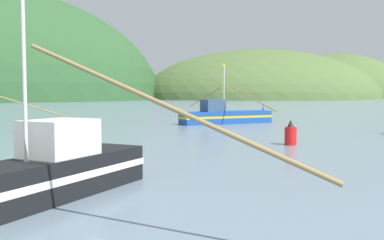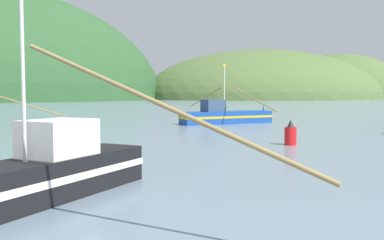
% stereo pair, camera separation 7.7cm
% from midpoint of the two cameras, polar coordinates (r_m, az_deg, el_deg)
% --- Properties ---
extents(hill_far_right, '(82.50, 66.00, 51.64)m').
position_cam_midpoint_polar(hill_far_right, '(268.14, 19.03, 2.77)').
color(hill_far_right, '#516B38').
rests_on(hill_far_right, ground).
extents(hill_mid_right, '(125.60, 100.48, 50.36)m').
position_cam_midpoint_polar(hill_mid_right, '(226.18, 9.32, 2.79)').
color(hill_mid_right, '#516B38').
rests_on(hill_mid_right, ground).
extents(fishing_boat_blue, '(11.00, 17.94, 6.55)m').
position_cam_midpoint_polar(fishing_boat_blue, '(47.54, 4.45, 0.57)').
color(fishing_boat_blue, '#19479E').
rests_on(fishing_boat_blue, ground).
extents(fishing_boat_black, '(13.68, 12.70, 6.63)m').
position_cam_midpoint_polar(fishing_boat_black, '(13.98, -22.07, -7.34)').
color(fishing_boat_black, black).
rests_on(fishing_boat_black, ground).
extents(channel_buoy, '(0.78, 0.78, 1.68)m').
position_cam_midpoint_polar(channel_buoy, '(28.93, 13.00, -1.88)').
color(channel_buoy, red).
rests_on(channel_buoy, ground).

